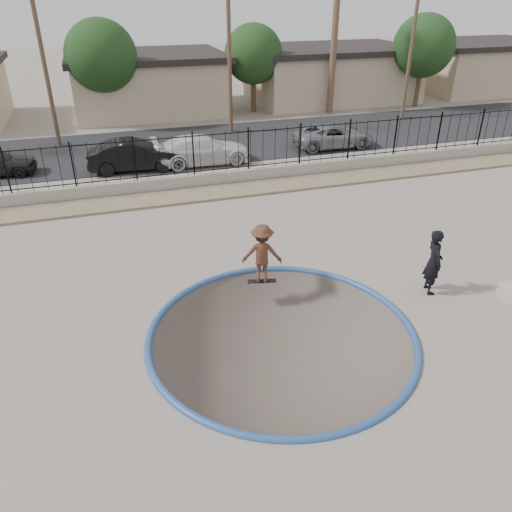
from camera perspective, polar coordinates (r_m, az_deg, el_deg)
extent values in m
cube|color=slate|center=(24.74, -7.58, 6.77)|extent=(120.00, 120.00, 2.20)
torus|color=#294B85|center=(13.12, 2.96, -9.00)|extent=(7.04, 7.04, 0.20)
cube|color=#948461|center=(21.75, -6.38, 7.01)|extent=(42.00, 1.60, 0.11)
cube|color=gray|center=(22.68, -6.99, 8.55)|extent=(42.00, 0.45, 0.60)
cube|color=black|center=(22.54, -7.05, 9.55)|extent=(40.00, 0.04, 0.03)
cube|color=black|center=(22.08, -7.30, 13.43)|extent=(40.00, 0.04, 0.04)
cube|color=black|center=(29.07, -9.61, 12.28)|extent=(90.00, 8.00, 0.04)
cube|color=tan|center=(37.90, -12.21, 18.52)|extent=(10.00, 8.00, 3.50)
cube|color=black|center=(37.63, -12.53, 21.43)|extent=(10.60, 8.60, 0.40)
cube|color=tan|center=(41.69, 8.43, 19.70)|extent=(12.00, 8.00, 3.50)
cube|color=black|center=(41.44, 8.63, 22.36)|extent=(12.60, 8.60, 0.40)
cube|color=tan|center=(49.31, 24.20, 19.02)|extent=(11.00, 8.00, 3.50)
cube|color=black|center=(49.10, 24.67, 21.23)|extent=(11.60, 8.60, 0.40)
cylinder|color=brown|center=(36.42, 8.96, 23.57)|extent=(0.44, 0.44, 10.00)
cylinder|color=#473323|center=(29.99, -23.10, 19.82)|extent=(0.24, 0.24, 9.00)
cylinder|color=#473323|center=(30.86, -3.07, 22.53)|extent=(0.24, 0.24, 9.50)
cylinder|color=#473323|center=(35.84, 17.34, 21.84)|extent=(0.24, 0.24, 9.00)
cylinder|color=#473323|center=(34.33, -16.62, 16.57)|extent=(0.34, 0.34, 3.00)
sphere|color=#143311|center=(33.92, -17.28, 21.01)|extent=(4.32, 4.32, 4.32)
cylinder|color=#473323|center=(36.92, -0.28, 18.27)|extent=(0.34, 0.34, 2.75)
sphere|color=#143311|center=(36.56, -0.29, 22.09)|extent=(3.96, 3.96, 3.96)
cylinder|color=#473323|center=(40.36, 18.02, 18.04)|extent=(0.34, 0.34, 3.00)
sphere|color=#143311|center=(40.02, 18.64, 21.81)|extent=(4.32, 4.32, 4.32)
imported|color=brown|center=(14.76, 0.70, -0.05)|extent=(1.35, 1.04, 1.84)
cube|color=black|center=(15.19, 0.68, -2.88)|extent=(0.89, 0.41, 0.02)
cylinder|color=silver|center=(15.12, -0.40, -3.20)|extent=(0.06, 0.04, 0.06)
cylinder|color=silver|center=(15.25, -0.44, -2.89)|extent=(0.06, 0.04, 0.06)
cylinder|color=silver|center=(15.16, 1.80, -3.11)|extent=(0.06, 0.04, 0.06)
cylinder|color=silver|center=(15.30, 1.74, -2.80)|extent=(0.06, 0.04, 0.06)
imported|color=black|center=(15.22, 19.64, -0.62)|extent=(0.64, 0.82, 1.98)
imported|color=black|center=(25.20, -13.66, 11.13)|extent=(4.54, 1.89, 1.46)
imported|color=white|center=(25.61, -6.18, 11.99)|extent=(4.90, 2.05, 1.41)
imported|color=gray|center=(28.63, 8.84, 13.42)|extent=(4.53, 2.20, 1.24)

